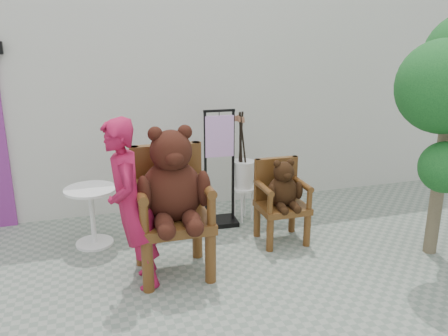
% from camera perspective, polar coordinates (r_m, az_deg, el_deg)
% --- Properties ---
extents(ground_plane, '(60.00, 60.00, 0.00)m').
position_cam_1_polar(ground_plane, '(4.70, 4.19, -15.48)').
color(ground_plane, gray).
rests_on(ground_plane, ground).
extents(back_wall, '(9.00, 1.00, 3.00)m').
position_cam_1_polar(back_wall, '(7.02, -4.63, 8.54)').
color(back_wall, beige).
rests_on(back_wall, ground).
extents(chair_big, '(0.76, 0.83, 1.58)m').
position_cam_1_polar(chair_big, '(4.80, -6.29, -2.84)').
color(chair_big, '#4A2A0F').
rests_on(chair_big, ground).
extents(chair_small, '(0.56, 0.55, 1.02)m').
position_cam_1_polar(chair_small, '(5.65, 6.96, -2.97)').
color(chair_small, '#4A2A0F').
rests_on(chair_small, ground).
extents(person, '(0.41, 0.62, 1.70)m').
position_cam_1_polar(person, '(4.64, -11.06, -4.44)').
color(person, '#A1133B').
rests_on(person, ground).
extents(cafe_table, '(0.60, 0.60, 0.70)m').
position_cam_1_polar(cafe_table, '(5.76, -15.60, -4.85)').
color(cafe_table, white).
rests_on(cafe_table, ground).
extents(display_stand, '(0.47, 0.37, 1.51)m').
position_cam_1_polar(display_stand, '(6.07, -0.56, -1.64)').
color(display_stand, black).
rests_on(display_stand, ground).
extents(stool_bucket, '(0.32, 0.32, 1.45)m').
position_cam_1_polar(stool_bucket, '(6.19, 2.34, -0.70)').
color(stool_bucket, white).
rests_on(stool_bucket, ground).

